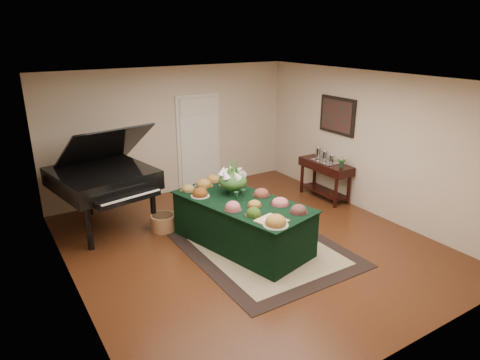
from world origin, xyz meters
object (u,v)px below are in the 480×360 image
floral_centerpiece (233,177)px  mahogany_sideboard (325,170)px  buffet_table (242,223)px  grand_piano (103,177)px

floral_centerpiece → mahogany_sideboard: (2.57, 0.50, -0.46)m
floral_centerpiece → buffet_table: bearing=-97.3°
grand_piano → buffet_table: bearing=-48.7°
buffet_table → mahogany_sideboard: mahogany_sideboard is taller
buffet_table → floral_centerpiece: size_ratio=5.23×
floral_centerpiece → mahogany_sideboard: bearing=11.1°
buffet_table → mahogany_sideboard: (2.62, 0.86, 0.22)m
grand_piano → mahogany_sideboard: 4.44m
floral_centerpiece → mahogany_sideboard: size_ratio=0.39×
buffet_table → floral_centerpiece: 0.77m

